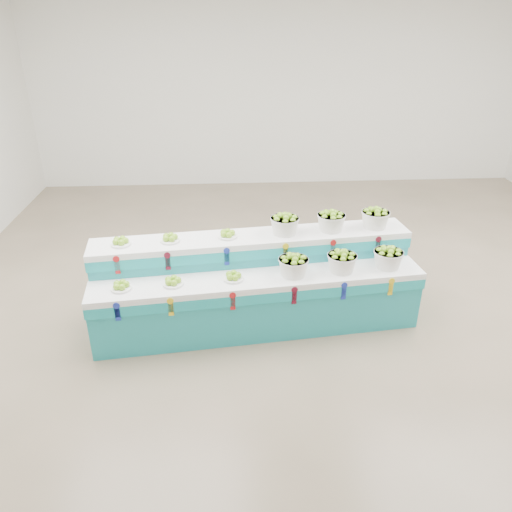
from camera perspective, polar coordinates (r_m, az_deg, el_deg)
The scene contains 15 objects.
ground at distance 6.32m, azimuth 7.91°, elevation -5.68°, with size 10.00×10.00×0.00m, color #6D604B.
back_wall at distance 10.39m, azimuth 3.21°, elevation 19.07°, with size 10.00×10.00×0.00m, color silver.
display_stand at distance 5.71m, azimuth 0.00°, elevation -3.23°, with size 3.72×0.96×1.02m, color teal, non-canonical shape.
plate_lower_left at distance 5.35m, azimuth -15.36°, elevation -3.28°, with size 0.22×0.22×0.10m, color white.
plate_lower_mid at distance 5.32m, azimuth -9.60°, elevation -2.85°, with size 0.22×0.22×0.10m, color white.
plate_lower_right at distance 5.35m, azimuth -2.66°, elevation -2.31°, with size 0.22×0.22×0.10m, color white.
basket_lower_left at distance 5.42m, azimuth 4.34°, elevation -1.05°, with size 0.33×0.33×0.24m, color silver, non-canonical shape.
basket_lower_mid at distance 5.57m, azimuth 9.90°, elevation -0.58°, with size 0.33×0.33×0.24m, color silver, non-canonical shape.
basket_lower_right at distance 5.77m, azimuth 15.02°, elevation -0.15°, with size 0.33×0.33×0.24m, color silver, non-canonical shape.
plate_upper_left at distance 5.63m, azimuth -15.40°, elevation 1.68°, with size 0.22×0.22×0.10m, color white.
plate_upper_mid at distance 5.59m, azimuth -9.93°, elevation 2.11°, with size 0.22×0.22×0.10m, color white.
plate_upper_right at distance 5.62m, azimuth -3.33°, elevation 2.60°, with size 0.22×0.22×0.10m, color white.
basket_upper_left at distance 5.70m, azimuth 3.34°, elevation 3.74°, with size 0.33×0.33×0.24m, color silver, non-canonical shape.
basket_upper_mid at distance 5.84m, azimuth 8.68°, elevation 4.06°, with size 0.33×0.33×0.24m, color silver, non-canonical shape.
basket_upper_right at distance 6.03m, azimuth 13.63°, elevation 4.33°, with size 0.33×0.33×0.24m, color silver, non-canonical shape.
Camera 1 is at (-1.20, -5.23, 3.35)m, focal length 34.59 mm.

